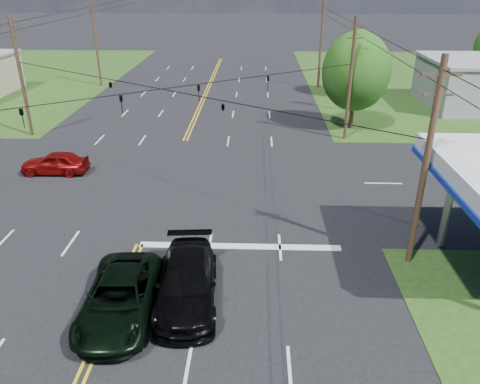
{
  "coord_description": "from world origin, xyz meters",
  "views": [
    {
      "loc": [
        5.73,
        -15.85,
        12.31
      ],
      "look_at": [
        4.95,
        6.0,
        2.06
      ],
      "focal_mm": 35.0,
      "sensor_mm": 36.0,
      "label": 1
    }
  ],
  "objects_px": {
    "pole_left_far": "(96,41)",
    "pickup_dkgreen": "(120,298)",
    "pole_right_far": "(321,42)",
    "tree_right_a": "(356,72)",
    "pole_ne": "(350,78)",
    "tree_right_b": "(358,57)",
    "pole_se": "(426,164)",
    "suv_black": "(187,282)",
    "pole_nw": "(21,76)"
  },
  "relations": [
    {
      "from": "pole_ne",
      "to": "tree_right_b",
      "type": "distance_m",
      "value": 15.42
    },
    {
      "from": "pole_left_far",
      "to": "suv_black",
      "type": "distance_m",
      "value": 43.49
    },
    {
      "from": "pole_right_far",
      "to": "tree_right_a",
      "type": "height_order",
      "value": "pole_right_far"
    },
    {
      "from": "pole_se",
      "to": "pickup_dkgreen",
      "type": "distance_m",
      "value": 13.83
    },
    {
      "from": "pole_ne",
      "to": "pole_left_far",
      "type": "relative_size",
      "value": 0.95
    },
    {
      "from": "pole_nw",
      "to": "tree_right_b",
      "type": "height_order",
      "value": "pole_nw"
    },
    {
      "from": "pole_ne",
      "to": "pickup_dkgreen",
      "type": "distance_m",
      "value": 25.85
    },
    {
      "from": "pole_ne",
      "to": "pole_right_far",
      "type": "distance_m",
      "value": 19.0
    },
    {
      "from": "pole_se",
      "to": "pole_left_far",
      "type": "xyz_separation_m",
      "value": [
        -26.0,
        37.0,
        0.25
      ]
    },
    {
      "from": "pole_se",
      "to": "pole_left_far",
      "type": "bearing_deg",
      "value": 125.1
    },
    {
      "from": "tree_right_a",
      "to": "pole_right_far",
      "type": "bearing_deg",
      "value": 93.58
    },
    {
      "from": "pole_se",
      "to": "tree_right_b",
      "type": "xyz_separation_m",
      "value": [
        3.5,
        33.0,
        -0.7
      ]
    },
    {
      "from": "pole_nw",
      "to": "suv_black",
      "type": "bearing_deg",
      "value": -52.97
    },
    {
      "from": "pole_ne",
      "to": "tree_right_a",
      "type": "bearing_deg",
      "value": 71.57
    },
    {
      "from": "pole_right_far",
      "to": "suv_black",
      "type": "height_order",
      "value": "pole_right_far"
    },
    {
      "from": "tree_right_a",
      "to": "pickup_dkgreen",
      "type": "xyz_separation_m",
      "value": [
        -13.5,
        -25.25,
        -4.06
      ]
    },
    {
      "from": "pole_ne",
      "to": "pickup_dkgreen",
      "type": "bearing_deg",
      "value": -119.33
    },
    {
      "from": "pole_right_far",
      "to": "suv_black",
      "type": "xyz_separation_m",
      "value": [
        -10.0,
        -40.21,
        -4.31
      ]
    },
    {
      "from": "pole_ne",
      "to": "pole_right_far",
      "type": "xyz_separation_m",
      "value": [
        0.0,
        19.0,
        0.25
      ]
    },
    {
      "from": "pole_ne",
      "to": "tree_right_b",
      "type": "xyz_separation_m",
      "value": [
        3.5,
        15.0,
        -0.7
      ]
    },
    {
      "from": "pole_ne",
      "to": "tree_right_b",
      "type": "bearing_deg",
      "value": 76.87
    },
    {
      "from": "tree_right_a",
      "to": "suv_black",
      "type": "height_order",
      "value": "tree_right_a"
    },
    {
      "from": "pole_nw",
      "to": "pole_left_far",
      "type": "height_order",
      "value": "pole_left_far"
    },
    {
      "from": "pole_ne",
      "to": "pole_right_far",
      "type": "relative_size",
      "value": 0.95
    },
    {
      "from": "pole_se",
      "to": "pole_right_far",
      "type": "xyz_separation_m",
      "value": [
        0.0,
        37.0,
        0.25
      ]
    },
    {
      "from": "pole_left_far",
      "to": "pickup_dkgreen",
      "type": "xyz_separation_m",
      "value": [
        13.5,
        -41.25,
        -4.36
      ]
    },
    {
      "from": "pole_right_far",
      "to": "tree_right_b",
      "type": "bearing_deg",
      "value": -48.81
    },
    {
      "from": "tree_right_a",
      "to": "suv_black",
      "type": "relative_size",
      "value": 1.38
    },
    {
      "from": "pole_right_far",
      "to": "tree_right_b",
      "type": "relative_size",
      "value": 1.41
    },
    {
      "from": "suv_black",
      "to": "pole_nw",
      "type": "bearing_deg",
      "value": 122.52
    },
    {
      "from": "pole_left_far",
      "to": "pole_right_far",
      "type": "bearing_deg",
      "value": 0.0
    },
    {
      "from": "pole_left_far",
      "to": "pole_right_far",
      "type": "xyz_separation_m",
      "value": [
        26.0,
        0.0,
        0.0
      ]
    },
    {
      "from": "pole_ne",
      "to": "tree_right_a",
      "type": "relative_size",
      "value": 1.16
    },
    {
      "from": "pole_right_far",
      "to": "tree_right_a",
      "type": "relative_size",
      "value": 1.22
    },
    {
      "from": "pole_right_far",
      "to": "pickup_dkgreen",
      "type": "height_order",
      "value": "pole_right_far"
    },
    {
      "from": "pole_se",
      "to": "pole_ne",
      "type": "distance_m",
      "value": 18.0
    },
    {
      "from": "pole_ne",
      "to": "pole_right_far",
      "type": "height_order",
      "value": "pole_right_far"
    },
    {
      "from": "pole_ne",
      "to": "tree_right_a",
      "type": "xyz_separation_m",
      "value": [
        1.0,
        3.0,
        -0.05
      ]
    },
    {
      "from": "pole_left_far",
      "to": "tree_right_b",
      "type": "xyz_separation_m",
      "value": [
        29.5,
        -4.0,
        -0.95
      ]
    },
    {
      "from": "pole_se",
      "to": "suv_black",
      "type": "relative_size",
      "value": 1.6
    },
    {
      "from": "pole_se",
      "to": "pole_right_far",
      "type": "relative_size",
      "value": 0.95
    },
    {
      "from": "pole_right_far",
      "to": "suv_black",
      "type": "relative_size",
      "value": 1.69
    },
    {
      "from": "pole_se",
      "to": "pole_ne",
      "type": "height_order",
      "value": "same"
    },
    {
      "from": "pole_left_far",
      "to": "tree_right_a",
      "type": "relative_size",
      "value": 1.22
    },
    {
      "from": "suv_black",
      "to": "pickup_dkgreen",
      "type": "bearing_deg",
      "value": -161.96
    },
    {
      "from": "tree_right_b",
      "to": "tree_right_a",
      "type": "bearing_deg",
      "value": -101.77
    },
    {
      "from": "pole_nw",
      "to": "pickup_dkgreen",
      "type": "relative_size",
      "value": 1.63
    },
    {
      "from": "pole_right_far",
      "to": "tree_right_b",
      "type": "height_order",
      "value": "pole_right_far"
    },
    {
      "from": "pole_se",
      "to": "tree_right_a",
      "type": "xyz_separation_m",
      "value": [
        1.0,
        21.0,
        -0.05
      ]
    },
    {
      "from": "pole_se",
      "to": "pickup_dkgreen",
      "type": "xyz_separation_m",
      "value": [
        -12.5,
        -4.25,
        -4.1
      ]
    }
  ]
}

